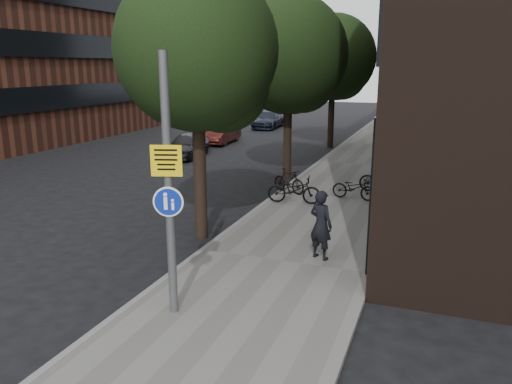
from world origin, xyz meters
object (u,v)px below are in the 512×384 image
at_px(pedestrian, 321,225).
at_px(parked_car_near, 187,145).
at_px(parked_bike_facade_near, 354,188).
at_px(signpost, 169,188).

relative_size(pedestrian, parked_car_near, 0.46).
xyz_separation_m(pedestrian, parked_bike_facade_near, (-0.19, 6.05, -0.46)).
bearing_deg(parked_bike_facade_near, signpost, 177.61).
height_order(pedestrian, parked_bike_facade_near, pedestrian).
bearing_deg(signpost, parked_car_near, 99.33).
bearing_deg(parked_bike_facade_near, parked_car_near, 67.47).
height_order(signpost, pedestrian, signpost).
xyz_separation_m(parked_bike_facade_near, parked_car_near, (-10.06, 6.06, 0.11)).
xyz_separation_m(signpost, pedestrian, (2.08, 3.77, -1.65)).
relative_size(parked_bike_facade_near, parked_car_near, 0.42).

